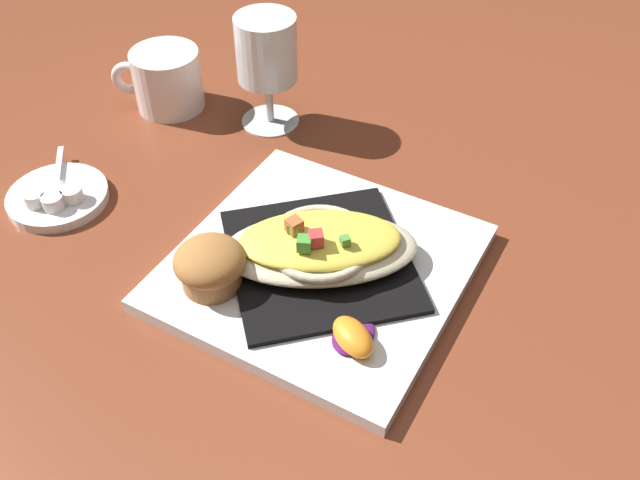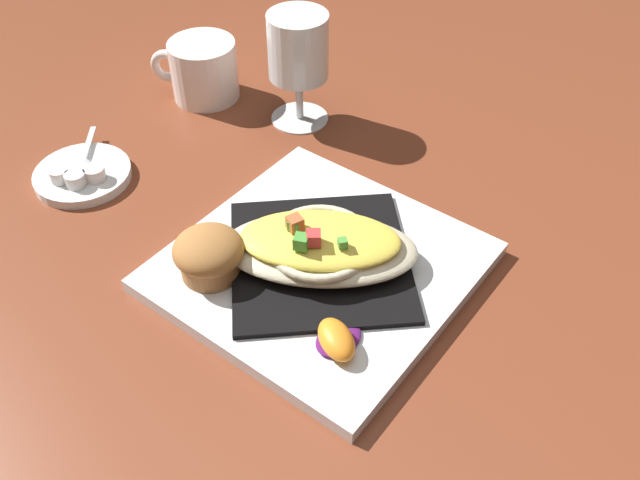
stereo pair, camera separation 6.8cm
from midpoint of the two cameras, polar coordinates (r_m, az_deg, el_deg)
name	(u,v)px [view 1 (the left image)]	position (r m, az deg, el deg)	size (l,w,h in m)	color
ground_plane	(320,272)	(0.71, -2.73, -2.77)	(2.60, 2.60, 0.00)	brown
square_plate	(320,267)	(0.71, -2.75, -2.34)	(0.28, 0.28, 0.02)	white
folded_napkin	(320,259)	(0.70, -2.78, -1.74)	(0.18, 0.18, 0.01)	black
gratin_dish	(320,245)	(0.68, -2.85, -0.55)	(0.22, 0.20, 0.05)	beige
muffin	(210,265)	(0.68, -11.84, -2.16)	(0.07, 0.07, 0.05)	#A56A39
orange_garnish	(353,336)	(0.63, -0.41, -8.07)	(0.06, 0.06, 0.02)	#571860
coffee_mug	(167,82)	(0.96, -14.45, 12.33)	(0.11, 0.09, 0.08)	white
stemmed_glass	(267,56)	(0.88, -6.69, 14.68)	(0.08, 0.08, 0.14)	white
creamer_saucer	(58,197)	(0.86, -22.83, 3.17)	(0.11, 0.11, 0.01)	white
spoon	(56,187)	(0.85, -22.98, 3.94)	(0.08, 0.08, 0.01)	silver
creamer_cup_0	(35,199)	(0.84, -24.49, 3.00)	(0.02, 0.02, 0.02)	white
creamer_cup_1	(53,202)	(0.83, -23.26, 2.77)	(0.02, 0.02, 0.02)	white
creamer_cup_2	(72,194)	(0.83, -21.88, 3.39)	(0.02, 0.02, 0.02)	white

